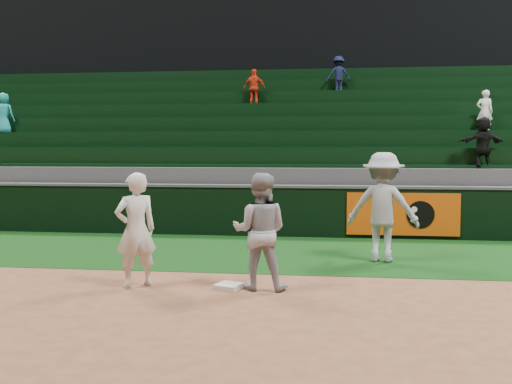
# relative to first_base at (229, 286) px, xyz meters

# --- Properties ---
(ground) EXTENTS (70.00, 70.00, 0.00)m
(ground) POSITION_rel_first_base_xyz_m (0.24, 0.14, -0.04)
(ground) COLOR brown
(ground) RESTS_ON ground
(foul_grass) EXTENTS (36.00, 4.20, 0.01)m
(foul_grass) POSITION_rel_first_base_xyz_m (0.24, 3.14, -0.04)
(foul_grass) COLOR black
(foul_grass) RESTS_ON ground
(upper_deck) EXTENTS (40.00, 12.00, 12.00)m
(upper_deck) POSITION_rel_first_base_xyz_m (0.24, 17.59, 5.96)
(upper_deck) COLOR black
(upper_deck) RESTS_ON ground
(first_base) EXTENTS (0.45, 0.45, 0.08)m
(first_base) POSITION_rel_first_base_xyz_m (0.00, 0.00, 0.00)
(first_base) COLOR silver
(first_base) RESTS_ON ground
(first_baseman) EXTENTS (0.77, 0.73, 1.78)m
(first_baseman) POSITION_rel_first_base_xyz_m (-1.45, -0.04, 0.85)
(first_baseman) COLOR silver
(first_baseman) RESTS_ON ground
(baserunner) EXTENTS (0.89, 0.71, 1.78)m
(baserunner) POSITION_rel_first_base_xyz_m (0.47, 0.06, 0.85)
(baserunner) COLOR #989AA2
(baserunner) RESTS_ON ground
(base_coach) EXTENTS (1.46, 1.01, 2.06)m
(base_coach) POSITION_rel_first_base_xyz_m (2.52, 2.43, 1.00)
(base_coach) COLOR #9B9EA8
(base_coach) RESTS_ON foul_grass
(field_wall) EXTENTS (36.00, 0.45, 1.25)m
(field_wall) POSITION_rel_first_base_xyz_m (0.26, 5.34, 0.59)
(field_wall) COLOR black
(field_wall) RESTS_ON ground
(stadium_seating) EXTENTS (36.00, 5.95, 5.09)m
(stadium_seating) POSITION_rel_first_base_xyz_m (0.23, 9.11, 1.66)
(stadium_seating) COLOR #3D3D40
(stadium_seating) RESTS_ON ground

